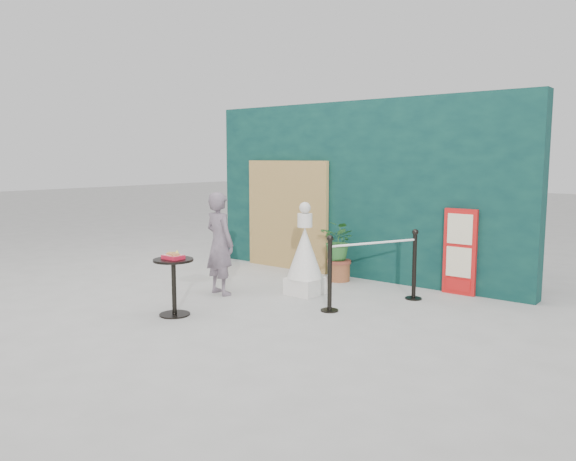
% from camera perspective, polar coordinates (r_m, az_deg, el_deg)
% --- Properties ---
extents(ground, '(60.00, 60.00, 0.00)m').
position_cam_1_polar(ground, '(7.48, -5.77, -8.55)').
color(ground, '#ADAAA5').
rests_on(ground, ground).
extents(back_wall, '(6.00, 0.30, 3.00)m').
position_cam_1_polar(back_wall, '(9.72, 7.17, 4.09)').
color(back_wall, '#092828').
rests_on(back_wall, ground).
extents(bamboo_fence, '(1.80, 0.08, 2.00)m').
position_cam_1_polar(bamboo_fence, '(10.39, -0.10, 1.59)').
color(bamboo_fence, tan).
rests_on(bamboo_fence, ground).
extents(woman, '(0.62, 0.46, 1.55)m').
position_cam_1_polar(woman, '(8.48, -6.95, -1.32)').
color(woman, slate).
rests_on(woman, ground).
extents(menu_board, '(0.50, 0.07, 1.30)m').
position_cam_1_polar(menu_board, '(8.80, 17.05, -2.10)').
color(menu_board, red).
rests_on(menu_board, ground).
extents(statue, '(0.55, 0.55, 1.40)m').
position_cam_1_polar(statue, '(8.44, 1.71, -2.71)').
color(statue, silver).
rests_on(statue, ground).
extents(cafe_table, '(0.52, 0.52, 0.75)m').
position_cam_1_polar(cafe_table, '(7.48, -11.53, -4.74)').
color(cafe_table, black).
rests_on(cafe_table, ground).
extents(food_basket, '(0.26, 0.19, 0.11)m').
position_cam_1_polar(food_basket, '(7.42, -11.57, -2.56)').
color(food_basket, red).
rests_on(food_basket, cafe_table).
extents(planter, '(0.60, 0.52, 1.02)m').
position_cam_1_polar(planter, '(9.39, 5.23, -1.59)').
color(planter, '#975431').
rests_on(planter, ground).
extents(stanchion_barrier, '(0.84, 1.54, 1.03)m').
position_cam_1_polar(stanchion_barrier, '(7.93, 8.71, -4.01)').
color(stanchion_barrier, black).
rests_on(stanchion_barrier, ground).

